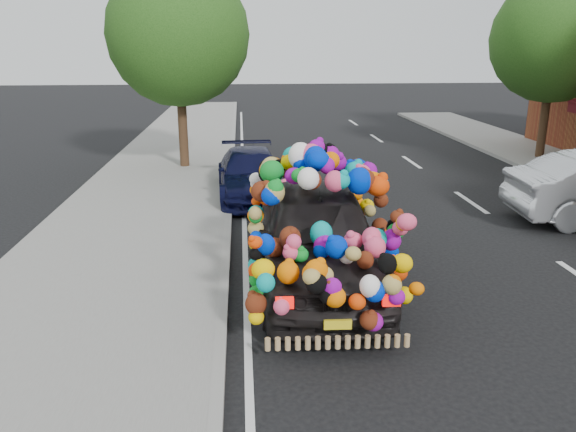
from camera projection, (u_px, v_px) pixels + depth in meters
name	position (u px, v px, depth m)	size (l,w,h in m)	color
ground	(374.00, 292.00, 8.81)	(100.00, 100.00, 0.00)	black
sidewalk	(94.00, 299.00, 8.45)	(4.00, 60.00, 0.12)	gray
kerb	(224.00, 294.00, 8.60)	(0.15, 60.00, 0.13)	gray
tree_near_sidewalk	(178.00, 34.00, 16.39)	(4.20, 4.20, 6.13)	#332114
tree_far_b	(555.00, 40.00, 17.84)	(4.00, 4.00, 5.90)	#332114
plush_art_car	(318.00, 214.00, 8.87)	(2.41, 4.98, 2.25)	black
navy_sedan	(251.00, 174.00, 14.23)	(1.65, 4.06, 1.18)	black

